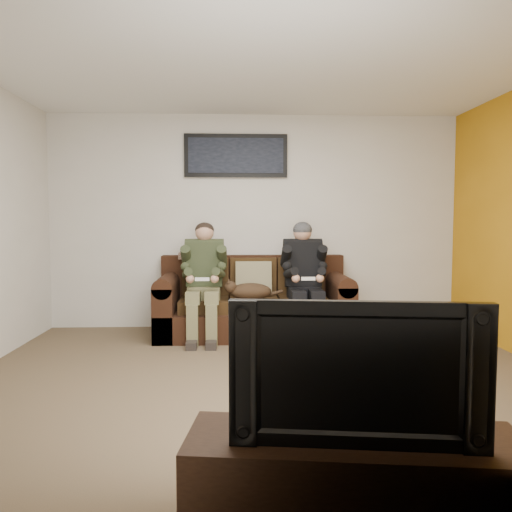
{
  "coord_description": "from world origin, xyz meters",
  "views": [
    {
      "loc": [
        -0.26,
        -3.9,
        1.31
      ],
      "look_at": [
        -0.03,
        1.2,
        0.95
      ],
      "focal_mm": 35.0,
      "sensor_mm": 36.0,
      "label": 1
    }
  ],
  "objects_px": {
    "person_left": "(204,273)",
    "tv_stand": "(354,488)",
    "framed_poster": "(236,156)",
    "television": "(356,368)",
    "sofa": "(254,305)",
    "cat": "(249,291)",
    "person_right": "(304,273)"
  },
  "relations": [
    {
      "from": "person_left",
      "to": "tv_stand",
      "type": "distance_m",
      "value": 3.72
    },
    {
      "from": "tv_stand",
      "to": "framed_poster",
      "type": "bearing_deg",
      "value": 103.87
    },
    {
      "from": "framed_poster",
      "to": "television",
      "type": "height_order",
      "value": "framed_poster"
    },
    {
      "from": "sofa",
      "to": "cat",
      "type": "height_order",
      "value": "sofa"
    },
    {
      "from": "sofa",
      "to": "framed_poster",
      "type": "relative_size",
      "value": 1.75
    },
    {
      "from": "cat",
      "to": "framed_poster",
      "type": "bearing_deg",
      "value": 101.5
    },
    {
      "from": "tv_stand",
      "to": "television",
      "type": "height_order",
      "value": "television"
    },
    {
      "from": "cat",
      "to": "television",
      "type": "distance_m",
      "value": 3.52
    },
    {
      "from": "person_right",
      "to": "television",
      "type": "distance_m",
      "value": 3.61
    },
    {
      "from": "cat",
      "to": "television",
      "type": "height_order",
      "value": "television"
    },
    {
      "from": "framed_poster",
      "to": "person_right",
      "type": "bearing_deg",
      "value": -36.8
    },
    {
      "from": "sofa",
      "to": "person_right",
      "type": "relative_size",
      "value": 1.68
    },
    {
      "from": "person_right",
      "to": "tv_stand",
      "type": "xyz_separation_m",
      "value": [
        -0.3,
        -3.6,
        -0.51
      ]
    },
    {
      "from": "television",
      "to": "framed_poster",
      "type": "bearing_deg",
      "value": 103.87
    },
    {
      "from": "person_left",
      "to": "person_right",
      "type": "height_order",
      "value": "person_right"
    },
    {
      "from": "person_right",
      "to": "television",
      "type": "height_order",
      "value": "person_right"
    },
    {
      "from": "framed_poster",
      "to": "cat",
      "type": "bearing_deg",
      "value": -78.5
    },
    {
      "from": "television",
      "to": "person_left",
      "type": "bearing_deg",
      "value": 110.46
    },
    {
      "from": "person_left",
      "to": "framed_poster",
      "type": "relative_size",
      "value": 1.03
    },
    {
      "from": "cat",
      "to": "framed_poster",
      "type": "height_order",
      "value": "framed_poster"
    },
    {
      "from": "sofa",
      "to": "person_left",
      "type": "height_order",
      "value": "person_left"
    },
    {
      "from": "person_right",
      "to": "tv_stand",
      "type": "bearing_deg",
      "value": -94.72
    },
    {
      "from": "person_right",
      "to": "television",
      "type": "xyz_separation_m",
      "value": [
        -0.3,
        -3.6,
        -0.01
      ]
    },
    {
      "from": "person_right",
      "to": "person_left",
      "type": "bearing_deg",
      "value": -179.98
    },
    {
      "from": "person_left",
      "to": "tv_stand",
      "type": "bearing_deg",
      "value": -77.03
    },
    {
      "from": "person_right",
      "to": "cat",
      "type": "bearing_deg",
      "value": -171.34
    },
    {
      "from": "framed_poster",
      "to": "tv_stand",
      "type": "distance_m",
      "value": 4.6
    },
    {
      "from": "person_right",
      "to": "tv_stand",
      "type": "distance_m",
      "value": 3.64
    },
    {
      "from": "person_right",
      "to": "television",
      "type": "bearing_deg",
      "value": -94.72
    },
    {
      "from": "tv_stand",
      "to": "person_right",
      "type": "bearing_deg",
      "value": 92.77
    },
    {
      "from": "sofa",
      "to": "person_right",
      "type": "bearing_deg",
      "value": -17.97
    },
    {
      "from": "cat",
      "to": "tv_stand",
      "type": "height_order",
      "value": "cat"
    }
  ]
}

